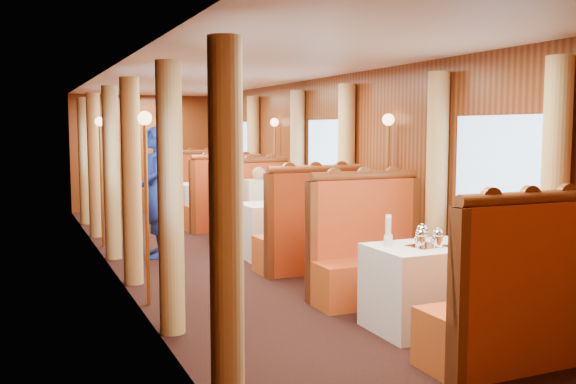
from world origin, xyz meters
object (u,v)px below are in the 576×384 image
steward (156,192)px  rose_vase_far (210,174)px  table_near (429,287)px  banquette_mid_fwd (310,238)px  banquette_near_fwd (511,311)px  fruit_plate (464,243)px  banquette_far_aft (194,195)px  rose_vase_mid (281,190)px  tea_tray (428,246)px  banquette_far_fwd (224,206)px  banquette_near_aft (371,260)px  teapot_right (437,241)px  teapot_left (421,241)px  table_far (208,203)px  teapot_back (422,237)px  passenger (260,198)px  banquette_mid_aft (253,217)px  table_mid (279,230)px

steward → rose_vase_far: bearing=157.2°
table_near → banquette_mid_fwd: 2.49m
banquette_near_fwd → fruit_plate: banquette_near_fwd is taller
banquette_far_aft → rose_vase_mid: 4.57m
tea_tray → rose_vase_far: (0.11, 7.06, 0.17)m
banquette_far_fwd → fruit_plate: banquette_far_fwd is taller
rose_vase_mid → table_near: bearing=-90.5°
banquette_near_aft → table_near: bearing=-90.0°
table_near → rose_vase_mid: rose_vase_mid is taller
fruit_plate → rose_vase_far: bearing=92.1°
banquette_mid_fwd → teapot_right: size_ratio=8.32×
banquette_near_aft → tea_tray: banquette_near_aft is taller
banquette_mid_fwd → rose_vase_far: banquette_mid_fwd is taller
table_near → teapot_left: (-0.15, -0.07, 0.44)m
table_near → steward: size_ratio=0.58×
table_near → banquette_far_fwd: banquette_far_fwd is taller
table_far → tea_tray: size_ratio=3.09×
tea_tray → banquette_mid_fwd: bearing=88.4°
tea_tray → rose_vase_mid: (0.10, 3.54, 0.17)m
steward → teapot_back: bearing=26.8°
banquette_far_aft → teapot_left: bearing=-91.1°
table_near → teapot_right: 0.46m
tea_tray → teapot_back: teapot_back is taller
tea_tray → teapot_left: 0.10m
banquette_mid_fwd → passenger: 1.79m
banquette_mid_aft → table_far: (0.00, 2.49, -0.05)m
tea_tray → teapot_back: (0.01, 0.11, 0.06)m
banquette_mid_aft → teapot_left: banquette_mid_aft is taller
teapot_right → steward: size_ratio=0.09×
banquette_far_aft → teapot_back: size_ratio=7.70×
banquette_near_aft → teapot_right: 1.22m
table_far → rose_vase_mid: rose_vase_mid is taller
teapot_back → rose_vase_far: (0.10, 6.95, 0.11)m
table_far → passenger: size_ratio=1.38×
banquette_near_fwd → banquette_far_fwd: (0.00, 7.00, 0.00)m
teapot_back → rose_vase_far: 6.95m
rose_vase_far → banquette_near_fwd: bearing=-90.3°
banquette_mid_aft → banquette_far_aft: 3.50m
table_far → tea_tray: 7.08m
banquette_mid_fwd → steward: 2.34m
passenger → fruit_plate: bearing=-86.1°
banquette_mid_aft → rose_vase_far: bearing=89.1°
table_mid → teapot_back: size_ratio=6.03×
banquette_far_fwd → teapot_right: bearing=-90.3°
banquette_far_aft → fruit_plate: 8.12m
table_far → steward: 3.29m
table_far → banquette_near_fwd: bearing=-90.0°
banquette_near_fwd → table_mid: 4.51m
banquette_near_fwd → banquette_far_fwd: size_ratio=1.00×
rose_vase_far → banquette_mid_aft: bearing=-90.9°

